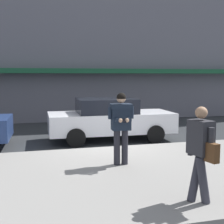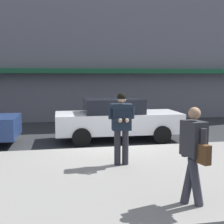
{
  "view_description": "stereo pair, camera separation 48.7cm",
  "coord_description": "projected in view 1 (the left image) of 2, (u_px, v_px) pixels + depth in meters",
  "views": [
    {
      "loc": [
        -2.45,
        -9.52,
        2.35
      ],
      "look_at": [
        -0.54,
        -2.34,
        1.49
      ],
      "focal_mm": 50.0,
      "sensor_mm": 36.0,
      "label": 1
    },
    {
      "loc": [
        -1.98,
        -9.63,
        2.35
      ],
      "look_at": [
        -0.54,
        -2.34,
        1.49
      ],
      "focal_mm": 50.0,
      "sensor_mm": 36.0,
      "label": 2
    }
  ],
  "objects": [
    {
      "name": "parked_sedan_mid",
      "position": [
        110.0,
        119.0,
        11.39
      ],
      "size": [
        4.54,
        2.02,
        1.54
      ],
      "color": "silver",
      "rests_on": "ground"
    },
    {
      "name": "man_texting_on_phone",
      "position": [
        121.0,
        121.0,
        7.7
      ],
      "size": [
        0.65,
        0.6,
        1.81
      ],
      "color": "#23232B",
      "rests_on": "sidewalk"
    },
    {
      "name": "ground_plane",
      "position": [
        110.0,
        149.0,
        10.04
      ],
      "size": [
        80.0,
        80.0,
        0.0
      ],
      "primitive_type": "plane",
      "color": "#2B2D30"
    },
    {
      "name": "curb_paint_line",
      "position": [
        138.0,
        147.0,
        10.34
      ],
      "size": [
        28.0,
        0.12,
        0.01
      ],
      "primitive_type": "cube",
      "color": "silver",
      "rests_on": "ground"
    },
    {
      "name": "pedestrian_with_bag",
      "position": [
        201.0,
        149.0,
        5.37
      ],
      "size": [
        0.38,
        0.72,
        1.7
      ],
      "color": "#33333D",
      "rests_on": "sidewalk"
    },
    {
      "name": "sidewalk",
      "position": [
        179.0,
        171.0,
        7.55
      ],
      "size": [
        32.0,
        5.3,
        0.14
      ],
      "primitive_type": "cube",
      "color": "gray",
      "rests_on": "ground"
    }
  ]
}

